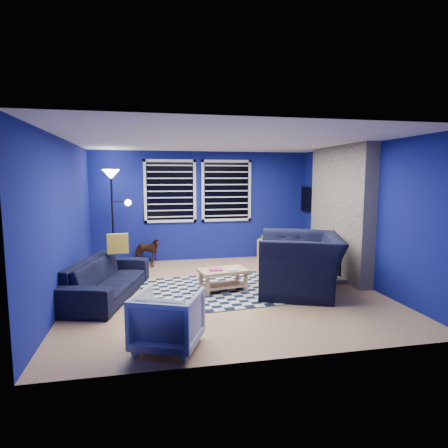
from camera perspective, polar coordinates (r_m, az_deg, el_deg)
name	(u,v)px	position (r m, az deg, el deg)	size (l,w,h in m)	color
floor	(225,290)	(6.48, 0.08, -10.03)	(5.00, 5.00, 0.00)	tan
ceiling	(225,141)	(6.22, 0.09, 12.54)	(5.00, 5.00, 0.00)	white
wall_back	(203,206)	(8.68, -3.23, 2.75)	(5.00, 5.00, 0.00)	navy
wall_left	(65,221)	(6.23, -23.05, 0.45)	(5.00, 5.00, 0.00)	navy
wall_right	(361,214)	(7.16, 20.09, 1.38)	(5.00, 5.00, 0.00)	navy
fireplace	(339,215)	(7.53, 17.17, 1.35)	(0.65, 2.00, 2.50)	gray
window_left	(170,191)	(8.55, -8.20, 4.97)	(1.17, 0.06, 1.42)	black
window_right	(227,191)	(8.72, 0.39, 5.09)	(1.17, 0.06, 1.42)	black
tv	(311,200)	(8.89, 13.09, 3.65)	(0.07, 1.00, 0.58)	black
rug	(217,290)	(6.45, -1.01, -10.04)	(2.50, 2.00, 0.02)	black
sofa	(107,278)	(6.34, -17.44, -7.90)	(0.82, 2.10, 0.61)	black
armchair_big	(300,263)	(6.40, 11.50, -5.90)	(1.30, 1.49, 0.97)	black
armchair_bent	(168,320)	(4.38, -8.55, -14.22)	(0.70, 0.72, 0.65)	gray
rocking_horse	(147,250)	(8.38, -11.64, -3.89)	(0.62, 0.28, 0.52)	#492C17
coffee_table	(223,275)	(6.34, -0.14, -7.84)	(0.86, 0.59, 0.40)	tan
cabinet	(269,248)	(8.93, 6.95, -3.69)	(0.65, 0.55, 0.55)	tan
floor_lamp	(113,188)	(8.10, -16.62, 5.32)	(0.56, 0.35, 2.07)	black
throw_pillow	(118,244)	(6.69, -15.90, -2.88)	(0.35, 0.11, 0.34)	gold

